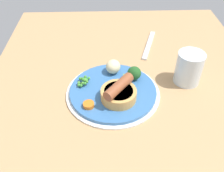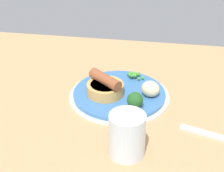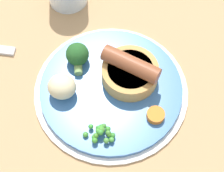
# 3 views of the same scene
# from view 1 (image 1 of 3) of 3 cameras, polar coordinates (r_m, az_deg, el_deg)

# --- Properties ---
(dining_table) EXTENTS (1.10, 0.80, 0.03)m
(dining_table) POSITION_cam_1_polar(r_m,az_deg,el_deg) (0.66, 3.84, -4.58)
(dining_table) COLOR tan
(dining_table) RESTS_ON ground
(dinner_plate) EXTENTS (0.25, 0.25, 0.01)m
(dinner_plate) POSITION_cam_1_polar(r_m,az_deg,el_deg) (0.67, 0.23, -1.41)
(dinner_plate) COLOR silver
(dinner_plate) RESTS_ON dining_table
(sausage_pudding) EXTENTS (0.09, 0.09, 0.05)m
(sausage_pudding) POSITION_cam_1_polar(r_m,az_deg,el_deg) (0.63, 1.52, -1.43)
(sausage_pudding) COLOR tan
(sausage_pudding) RESTS_ON dinner_plate
(pea_pile) EXTENTS (0.05, 0.03, 0.02)m
(pea_pile) POSITION_cam_1_polar(r_m,az_deg,el_deg) (0.68, -6.50, 1.22)
(pea_pile) COLOR #4D913D
(pea_pile) RESTS_ON dinner_plate
(broccoli_floret_near) EXTENTS (0.04, 0.05, 0.04)m
(broccoli_floret_near) POSITION_cam_1_polar(r_m,az_deg,el_deg) (0.69, 4.97, 2.91)
(broccoli_floret_near) COLOR #235623
(broccoli_floret_near) RESTS_ON dinner_plate
(potato_chunk_0) EXTENTS (0.06, 0.05, 0.04)m
(potato_chunk_0) POSITION_cam_1_polar(r_m,az_deg,el_deg) (0.71, 0.27, 4.46)
(potato_chunk_0) COLOR beige
(potato_chunk_0) RESTS_ON dinner_plate
(carrot_slice_0) EXTENTS (0.03, 0.03, 0.01)m
(carrot_slice_0) POSITION_cam_1_polar(r_m,az_deg,el_deg) (0.62, -5.37, -4.30)
(carrot_slice_0) COLOR orange
(carrot_slice_0) RESTS_ON dinner_plate
(fork) EXTENTS (0.18, 0.07, 0.01)m
(fork) POSITION_cam_1_polar(r_m,az_deg,el_deg) (0.88, 8.42, 9.30)
(fork) COLOR silver
(fork) RESTS_ON dining_table
(drinking_glass) EXTENTS (0.07, 0.07, 0.09)m
(drinking_glass) POSITION_cam_1_polar(r_m,az_deg,el_deg) (0.72, 17.16, 3.95)
(drinking_glass) COLOR silver
(drinking_glass) RESTS_ON dining_table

